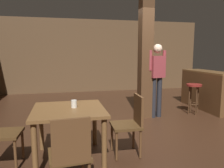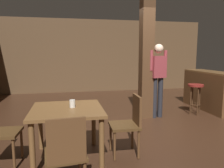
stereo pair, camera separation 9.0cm
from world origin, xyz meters
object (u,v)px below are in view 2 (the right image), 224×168
standing_person (158,75)px  bar_counter (207,90)px  bar_stool_near (195,92)px  dining_table (67,116)px  chair_south (66,152)px  chair_east (129,122)px  napkin_cup (72,104)px

standing_person → bar_counter: size_ratio=1.00×
bar_counter → bar_stool_near: 0.71m
dining_table → chair_south: bearing=-91.3°
standing_person → chair_east: bearing=-124.6°
chair_south → napkin_cup: 0.97m
standing_person → bar_counter: bearing=15.3°
chair_south → napkin_cup: size_ratio=8.21×
chair_east → bar_stool_near: (2.21, 1.77, 0.07)m
chair_east → standing_person: (1.18, 1.71, 0.50)m
chair_east → bar_stool_near: bearing=38.7°
bar_stool_near → chair_east: bearing=-141.3°
chair_east → dining_table: bearing=177.3°
dining_table → napkin_cup: size_ratio=9.08×
napkin_cup → bar_stool_near: bearing=29.2°
dining_table → bar_counter: (3.70, 2.11, -0.10)m
chair_south → bar_counter: bearing=38.9°
napkin_cup → bar_stool_near: (3.03, 1.69, -0.23)m
dining_table → bar_stool_near: (3.11, 1.73, -0.05)m
chair_east → chair_south: bearing=-137.4°
dining_table → standing_person: 2.69m
chair_east → napkin_cup: (-0.82, 0.08, 0.29)m
dining_table → bar_counter: size_ratio=0.57×
bar_counter → napkin_cup: bearing=-150.1°
chair_east → bar_counter: bar_counter is taller
dining_table → standing_person: size_ratio=0.57×
napkin_cup → bar_stool_near: napkin_cup is taller
dining_table → chair_east: size_ratio=1.11×
napkin_cup → standing_person: (2.00, 1.64, 0.20)m
chair_east → napkin_cup: size_ratio=8.21×
dining_table → chair_east: (0.90, -0.04, -0.12)m
chair_south → chair_east: same height
napkin_cup → chair_east: bearing=-5.5°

